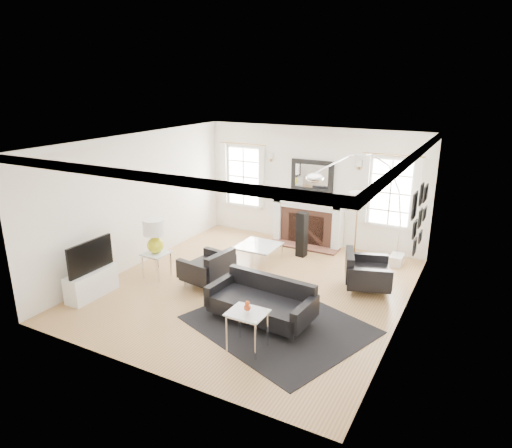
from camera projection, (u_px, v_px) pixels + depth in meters
The scene contains 25 objects.
floor at pixel (253, 288), 8.79m from camera, with size 6.00×6.00×0.00m, color #986A40.
back_wall at pixel (312, 186), 10.88m from camera, with size 5.50×0.04×2.80m, color white.
front_wall at pixel (141, 279), 5.84m from camera, with size 5.50×0.04×2.80m, color white.
left_wall at pixel (138, 200), 9.59m from camera, with size 0.04×6.00×2.80m, color white.
right_wall at pixel (407, 242), 7.13m from camera, with size 0.04×6.00×2.80m, color white.
ceiling at pixel (252, 141), 7.94m from camera, with size 5.50×6.00×0.02m, color white.
crown_molding at pixel (252, 145), 7.95m from camera, with size 5.50×6.00×0.12m, color white.
fireplace at pixel (308, 222), 10.97m from camera, with size 1.70×0.69×1.11m.
mantel_mirror at pixel (312, 176), 10.77m from camera, with size 1.05×0.07×0.75m.
window_left at pixel (244, 176), 11.65m from camera, with size 1.24×0.15×1.62m.
window_right at pixel (391, 193), 9.99m from camera, with size 1.24×0.15×1.62m.
gallery_wall at pixel (420, 213), 8.19m from camera, with size 0.04×1.73×1.29m.
tv_unit at pixel (92, 280), 8.35m from camera, with size 0.35×1.00×1.09m.
area_rug at pixel (279, 324), 7.46m from camera, with size 2.65×2.21×0.01m, color black.
sofa at pixel (263, 302), 7.55m from camera, with size 1.81×0.94×0.57m.
armchair_left at pixel (209, 269), 8.80m from camera, with size 0.91×0.99×0.60m.
armchair_right at pixel (365, 273), 8.61m from camera, with size 1.05×1.12×0.61m.
coffee_table at pixel (258, 246), 9.96m from camera, with size 0.85×0.85×0.38m.
side_table_left at pixel (156, 258), 9.14m from camera, with size 0.47×0.47×0.52m.
nesting_table at pixel (247, 320), 6.65m from camera, with size 0.56×0.47×0.61m.
gourd_lamp at pixel (155, 234), 8.99m from camera, with size 0.44×0.44×0.70m.
orange_vase at pixel (247, 306), 6.59m from camera, with size 0.10×0.10×0.16m.
arc_floor_lamp at pixel (359, 206), 9.28m from camera, with size 1.79×1.66×2.53m.
stick_floor_lamp at pixel (358, 204), 8.71m from camera, with size 0.36×0.36×1.79m.
speaker_tower at pixel (302, 234), 10.21m from camera, with size 0.20×0.20×1.02m, color black.
Camera 1 is at (3.82, -7.03, 3.85)m, focal length 32.00 mm.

